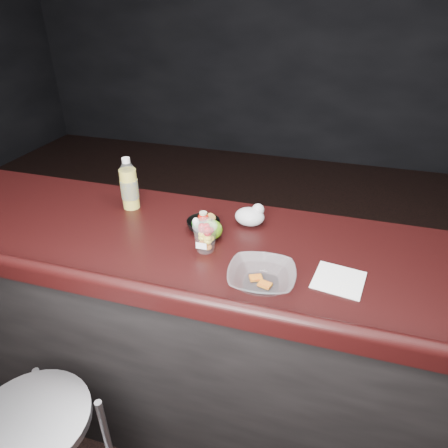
{
  "coord_description": "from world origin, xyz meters",
  "views": [
    {
      "loc": [
        0.44,
        -0.92,
        1.85
      ],
      "look_at": [
        0.07,
        0.31,
        1.1
      ],
      "focal_mm": 32.0,
      "sensor_mm": 36.0,
      "label": 1
    }
  ],
  "objects_px": {
    "lemonade_bottle": "(129,187)",
    "fruit_cup": "(205,235)",
    "takeout_bowl": "(261,277)",
    "green_apple": "(212,230)",
    "snack_bowl": "(203,224)"
  },
  "relations": [
    {
      "from": "green_apple",
      "to": "takeout_bowl",
      "type": "bearing_deg",
      "value": -42.29
    },
    {
      "from": "fruit_cup",
      "to": "green_apple",
      "type": "xyz_separation_m",
      "value": [
        -0.0,
        0.08,
        -0.03
      ]
    },
    {
      "from": "fruit_cup",
      "to": "takeout_bowl",
      "type": "relative_size",
      "value": 0.53
    },
    {
      "from": "green_apple",
      "to": "fruit_cup",
      "type": "bearing_deg",
      "value": -88.28
    },
    {
      "from": "fruit_cup",
      "to": "lemonade_bottle",
      "type": "bearing_deg",
      "value": 151.87
    },
    {
      "from": "fruit_cup",
      "to": "takeout_bowl",
      "type": "height_order",
      "value": "fruit_cup"
    },
    {
      "from": "snack_bowl",
      "to": "lemonade_bottle",
      "type": "bearing_deg",
      "value": 166.02
    },
    {
      "from": "green_apple",
      "to": "takeout_bowl",
      "type": "height_order",
      "value": "green_apple"
    },
    {
      "from": "lemonade_bottle",
      "to": "green_apple",
      "type": "height_order",
      "value": "lemonade_bottle"
    },
    {
      "from": "lemonade_bottle",
      "to": "fruit_cup",
      "type": "distance_m",
      "value": 0.49
    },
    {
      "from": "snack_bowl",
      "to": "green_apple",
      "type": "bearing_deg",
      "value": -43.87
    },
    {
      "from": "snack_bowl",
      "to": "takeout_bowl",
      "type": "relative_size",
      "value": 0.71
    },
    {
      "from": "lemonade_bottle",
      "to": "snack_bowl",
      "type": "distance_m",
      "value": 0.39
    },
    {
      "from": "green_apple",
      "to": "takeout_bowl",
      "type": "distance_m",
      "value": 0.33
    },
    {
      "from": "snack_bowl",
      "to": "fruit_cup",
      "type": "bearing_deg",
      "value": -67.48
    }
  ]
}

